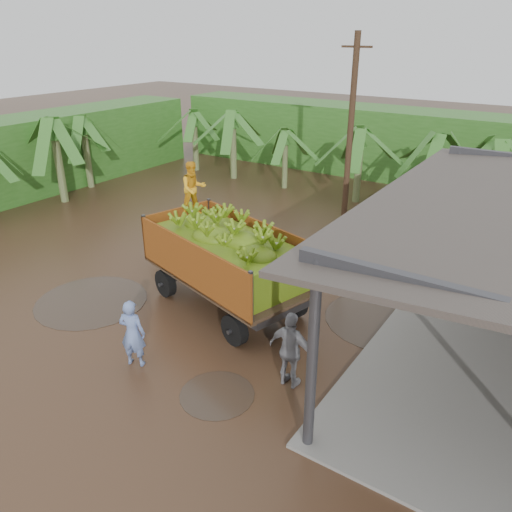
% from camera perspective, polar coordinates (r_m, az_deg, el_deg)
% --- Properties ---
extents(ground, '(100.00, 100.00, 0.00)m').
position_cam_1_polar(ground, '(15.29, -5.09, -4.43)').
color(ground, black).
rests_on(ground, ground).
extents(hedge_north, '(22.00, 3.00, 3.60)m').
position_cam_1_polar(hedge_north, '(28.90, 12.02, 12.85)').
color(hedge_north, '#2D661E').
rests_on(hedge_north, ground).
extents(hedge_west, '(3.00, 18.00, 3.60)m').
position_cam_1_polar(hedge_west, '(27.27, -23.71, 10.68)').
color(hedge_west, '#2D661E').
rests_on(hedge_west, ground).
extents(banana_trailer, '(7.13, 3.74, 3.94)m').
position_cam_1_polar(banana_trailer, '(14.02, -3.44, -0.16)').
color(banana_trailer, '#BD611B').
rests_on(banana_trailer, ground).
extents(man_blue, '(0.74, 0.61, 1.73)m').
position_cam_1_polar(man_blue, '(12.19, -13.94, -8.56)').
color(man_blue, '#6881BE').
rests_on(man_blue, ground).
extents(man_grey, '(1.10, 0.47, 1.86)m').
position_cam_1_polar(man_grey, '(11.19, 4.02, -10.70)').
color(man_grey, gray).
rests_on(man_grey, ground).
extents(utility_pole, '(1.20, 0.24, 7.34)m').
position_cam_1_polar(utility_pole, '(20.46, 10.73, 13.82)').
color(utility_pole, '#47301E').
rests_on(utility_pole, ground).
extents(banana_plants, '(24.25, 20.44, 3.94)m').
position_cam_1_polar(banana_plants, '(22.25, -6.01, 9.83)').
color(banana_plants, '#2D661E').
rests_on(banana_plants, ground).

